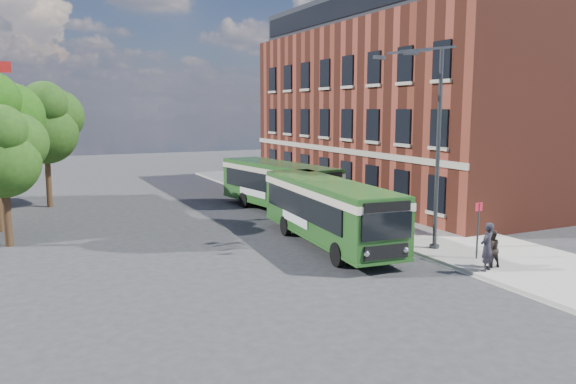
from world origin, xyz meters
TOP-DOWN VIEW (x-y plane):
  - ground at (0.00, 0.00)m, footprint 120.00×120.00m
  - pavement at (7.00, 8.00)m, footprint 6.00×48.00m
  - kerb_line at (3.95, 8.00)m, footprint 0.12×48.00m
  - brick_office at (14.00, 12.00)m, footprint 12.10×26.00m
  - street_lamp at (4.84, -2.00)m, footprint 2.96×2.38m
  - bus_stop_sign at (5.60, -4.20)m, footprint 0.35×0.08m
  - bus_front at (1.44, 1.12)m, footprint 3.45×11.00m
  - bus_rear at (3.00, 10.20)m, footprint 3.93×10.47m
  - pedestrian_a at (4.60, -5.74)m, footprint 0.82×0.68m
  - pedestrian_b at (5.16, -5.42)m, footprint 0.80×0.66m
  - tree_left at (-12.12, 7.22)m, footprint 3.90×3.71m
  - tree_right at (-9.85, 17.93)m, footprint 4.79×4.56m

SIDE VIEW (x-z plane):
  - ground at x=0.00m, z-range 0.00..0.00m
  - kerb_line at x=3.95m, z-range 0.00..0.01m
  - pavement at x=7.00m, z-range 0.00..0.15m
  - pedestrian_b at x=5.16m, z-range 0.15..1.65m
  - pedestrian_a at x=4.60m, z-range 0.15..2.05m
  - bus_stop_sign at x=5.60m, z-range 0.25..2.77m
  - bus_rear at x=3.00m, z-range 0.32..3.34m
  - bus_front at x=1.44m, z-range 0.32..3.34m
  - tree_left at x=-12.12m, z-range 1.17..7.75m
  - street_lamp at x=4.84m, z-range 0.29..9.29m
  - tree_right at x=-9.85m, z-range 1.44..9.53m
  - brick_office at x=14.00m, z-range -0.13..14.07m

